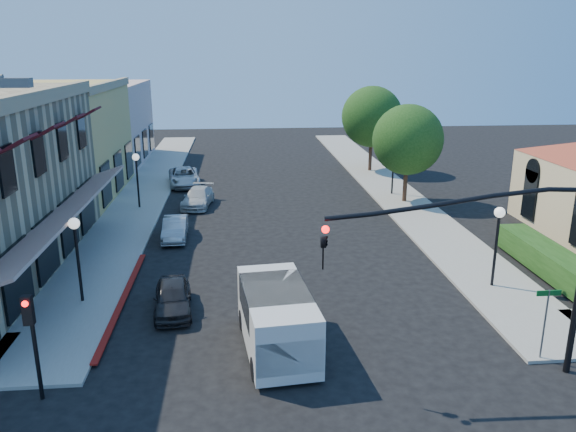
{
  "coord_description": "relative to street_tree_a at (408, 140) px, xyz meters",
  "views": [
    {
      "loc": [
        -2.15,
        -13.23,
        9.74
      ],
      "look_at": [
        0.02,
        10.79,
        2.6
      ],
      "focal_mm": 35.0,
      "sensor_mm": 36.0,
      "label": 1
    }
  ],
  "objects": [
    {
      "name": "white_van",
      "position": [
        -9.79,
        -18.35,
        -2.95
      ],
      "size": [
        2.57,
        5.03,
        2.15
      ],
      "color": "silver",
      "rests_on": "ground"
    },
    {
      "name": "pink_stucco_building",
      "position": [
        -24.3,
        16.0,
        -0.69
      ],
      "size": [
        10.0,
        12.0,
        7.0
      ],
      "primitive_type": "cube",
      "color": "tan",
      "rests_on": "ground"
    },
    {
      "name": "sidewalk_left",
      "position": [
        -17.55,
        5.0,
        -4.13
      ],
      "size": [
        3.5,
        50.0,
        0.12
      ],
      "primitive_type": "cube",
      "color": "gray",
      "rests_on": "ground"
    },
    {
      "name": "parked_car_b",
      "position": [
        -14.41,
        -6.2,
        -3.62
      ],
      "size": [
        1.33,
        3.55,
        1.16
      ],
      "primitive_type": "imported",
      "rotation": [
        0.0,
        0.0,
        0.03
      ],
      "color": "#A5A8AA",
      "rests_on": "ground"
    },
    {
      "name": "parked_car_a",
      "position": [
        -13.6,
        -15.07,
        -3.6
      ],
      "size": [
        1.72,
        3.6,
        1.19
      ],
      "primitive_type": "imported",
      "rotation": [
        0.0,
        0.0,
        0.09
      ],
      "color": "black",
      "rests_on": "ground"
    },
    {
      "name": "lamppost_left_near",
      "position": [
        -17.3,
        -14.0,
        -1.46
      ],
      "size": [
        0.44,
        0.44,
        3.57
      ],
      "color": "black",
      "rests_on": "ground"
    },
    {
      "name": "lamppost_right_near",
      "position": [
        -0.3,
        -14.0,
        -1.46
      ],
      "size": [
        0.44,
        0.44,
        3.57
      ],
      "color": "black",
      "rests_on": "ground"
    },
    {
      "name": "lamppost_right_far",
      "position": [
        -0.3,
        2.0,
        -1.46
      ],
      "size": [
        0.44,
        0.44,
        3.57
      ],
      "color": "black",
      "rests_on": "ground"
    },
    {
      "name": "hedge",
      "position": [
        2.9,
        -13.0,
        -4.19
      ],
      "size": [
        1.4,
        8.0,
        1.1
      ],
      "primitive_type": "cube",
      "color": "#194012",
      "rests_on": "ground"
    },
    {
      "name": "sidewalk_right",
      "position": [
        -0.05,
        5.0,
        -4.13
      ],
      "size": [
        3.5,
        50.0,
        0.12
      ],
      "primitive_type": "cube",
      "color": "gray",
      "rests_on": "ground"
    },
    {
      "name": "secondary_signal",
      "position": [
        -16.8,
        -20.59,
        -1.88
      ],
      "size": [
        0.28,
        0.42,
        3.32
      ],
      "color": "black",
      "rests_on": "ground"
    },
    {
      "name": "curb_red_strip",
      "position": [
        -15.7,
        -14.0,
        -4.19
      ],
      "size": [
        0.25,
        10.0,
        0.06
      ],
      "primitive_type": "cube",
      "color": "maroon",
      "rests_on": "ground"
    },
    {
      "name": "street_tree_a",
      "position": [
        0.0,
        0.0,
        0.0
      ],
      "size": [
        4.56,
        4.56,
        6.48
      ],
      "color": "#392116",
      "rests_on": "ground"
    },
    {
      "name": "ground",
      "position": [
        -8.8,
        -22.0,
        -4.19
      ],
      "size": [
        120.0,
        120.0,
        0.0
      ],
      "primitive_type": "plane",
      "color": "black",
      "rests_on": "ground"
    },
    {
      "name": "lamppost_left_far",
      "position": [
        -17.3,
        0.0,
        -1.46
      ],
      "size": [
        0.44,
        0.44,
        3.57
      ],
      "color": "black",
      "rests_on": "ground"
    },
    {
      "name": "parked_car_c",
      "position": [
        -13.6,
        0.32,
        -3.61
      ],
      "size": [
        2.2,
        4.25,
        1.18
      ],
      "primitive_type": "imported",
      "rotation": [
        0.0,
        0.0,
        -0.14
      ],
      "color": "#B9B9B7",
      "rests_on": "ground"
    },
    {
      "name": "signal_mast_arm",
      "position": [
        -2.94,
        -20.5,
        -0.11
      ],
      "size": [
        8.01,
        0.39,
        6.0
      ],
      "color": "black",
      "rests_on": "ground"
    },
    {
      "name": "street_name_sign",
      "position": [
        -1.3,
        -19.8,
        -2.5
      ],
      "size": [
        0.8,
        0.06,
        2.5
      ],
      "color": "#595B5E",
      "rests_on": "ground"
    },
    {
      "name": "parked_car_d",
      "position": [
        -15.0,
        6.31,
        -3.54
      ],
      "size": [
        2.79,
        4.97,
        1.31
      ],
      "primitive_type": "imported",
      "rotation": [
        0.0,
        0.0,
        0.13
      ],
      "color": "#B9BBBE",
      "rests_on": "ground"
    },
    {
      "name": "street_tree_b",
      "position": [
        0.0,
        10.0,
        0.35
      ],
      "size": [
        4.94,
        4.94,
        7.02
      ],
      "color": "#392116",
      "rests_on": "ground"
    },
    {
      "name": "yellow_stucco_building",
      "position": [
        -24.3,
        4.0,
        -0.39
      ],
      "size": [
        10.0,
        12.0,
        7.6
      ],
      "primitive_type": "cube",
      "color": "tan",
      "rests_on": "ground"
    }
  ]
}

